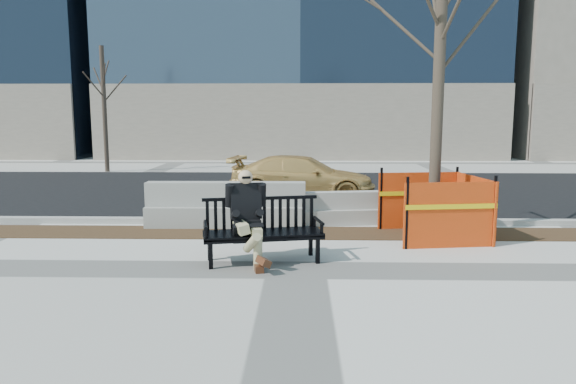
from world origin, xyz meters
name	(u,v)px	position (x,y,z in m)	size (l,w,h in m)	color
ground	(296,270)	(0.00, 0.00, 0.00)	(120.00, 120.00, 0.00)	beige
mulch_strip	(297,233)	(0.00, 2.60, 0.00)	(40.00, 1.20, 0.02)	#47301C
asphalt_street	(299,190)	(0.00, 8.80, 0.00)	(60.00, 10.40, 0.01)	black
curb	(298,221)	(0.00, 3.55, 0.06)	(60.00, 0.25, 0.12)	#9E9B93
bench	(263,262)	(-0.55, 0.46, 0.00)	(2.00, 0.72, 1.06)	black
seated_man	(247,262)	(-0.82, 0.45, 0.00)	(0.65, 1.09, 1.53)	black
tree_fence	(432,237)	(2.69, 2.29, 0.00)	(2.65, 2.65, 6.62)	#FF4913
sedan	(302,198)	(0.11, 7.32, 0.00)	(1.72, 4.23, 1.23)	tan
jersey_barrier_left	(226,226)	(-1.56, 3.25, 0.00)	(3.44, 0.69, 0.99)	gray
jersey_barrier_right	(324,224)	(0.58, 3.50, 0.00)	(2.57, 0.51, 0.74)	#A5A39B
far_tree_left	(108,172)	(-8.21, 14.26, 0.00)	(2.09, 2.09, 5.66)	#42352A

